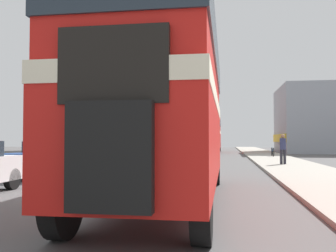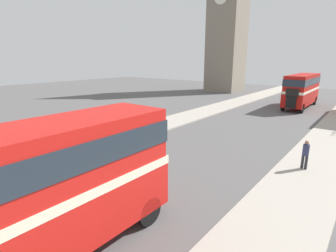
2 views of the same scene
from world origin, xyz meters
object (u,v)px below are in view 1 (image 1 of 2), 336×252
object	(u,v)px
double_decker_bus	(168,94)
bus_distant	(210,130)
car_parked_mid	(52,158)
pedestrian_walking	(283,147)
bicycle_on_pavement	(273,152)
church_tower	(105,50)

from	to	relation	value
double_decker_bus	bus_distant	bearing A→B (deg)	90.65
double_decker_bus	car_parked_mid	xyz separation A→B (m)	(-5.66, 5.45, -1.87)
bus_distant	pedestrian_walking	distance (m)	22.04
car_parked_mid	pedestrian_walking	size ratio (longest dim) A/B	2.68
double_decker_bus	pedestrian_walking	distance (m)	13.63
double_decker_bus	bicycle_on_pavement	bearing A→B (deg)	77.01
pedestrian_walking	church_tower	size ratio (longest dim) A/B	0.06
car_parked_mid	church_tower	size ratio (longest dim) A/B	0.16
church_tower	pedestrian_walking	bearing A→B (deg)	-56.44
bus_distant	bicycle_on_pavement	xyz separation A→B (m)	(5.63, -11.44, -2.05)
car_parked_mid	pedestrian_walking	distance (m)	12.59
car_parked_mid	bicycle_on_pavement	distance (m)	20.42
bicycle_on_pavement	car_parked_mid	bearing A→B (deg)	-122.27
pedestrian_walking	church_tower	world-z (taller)	church_tower
pedestrian_walking	church_tower	distance (m)	40.43
bus_distant	pedestrian_walking	world-z (taller)	bus_distant
bicycle_on_pavement	church_tower	bearing A→B (deg)	134.96
double_decker_bus	car_parked_mid	distance (m)	8.08
bicycle_on_pavement	bus_distant	bearing A→B (deg)	116.20
double_decker_bus	church_tower	xyz separation A→B (m)	(-16.42, 44.41, 12.24)
bus_distant	car_parked_mid	size ratio (longest dim) A/B	2.13
pedestrian_walking	bicycle_on_pavement	distance (m)	10.02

